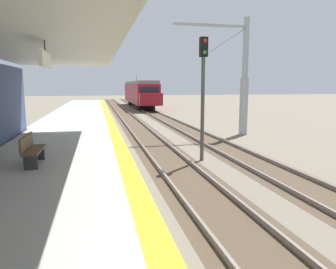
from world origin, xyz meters
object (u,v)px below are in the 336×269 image
at_px(approaching_train, 140,93).
at_px(rail_signal_post, 203,86).
at_px(catenary_pylon_far_side, 240,80).
at_px(platform_bench, 31,149).

height_order(approaching_train, rail_signal_post, rail_signal_post).
relative_size(rail_signal_post, catenary_pylon_far_side, 0.69).
distance_m(approaching_train, rail_signal_post, 34.51).
distance_m(rail_signal_post, platform_bench, 7.20).
distance_m(catenary_pylon_far_side, platform_bench, 14.59).
height_order(approaching_train, catenary_pylon_far_side, catenary_pylon_far_side).
height_order(catenary_pylon_far_side, platform_bench, catenary_pylon_far_side).
height_order(rail_signal_post, catenary_pylon_far_side, catenary_pylon_far_side).
bearing_deg(catenary_pylon_far_side, rail_signal_post, -126.72).
xyz_separation_m(approaching_train, catenary_pylon_far_side, (2.74, -28.10, 1.43)).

